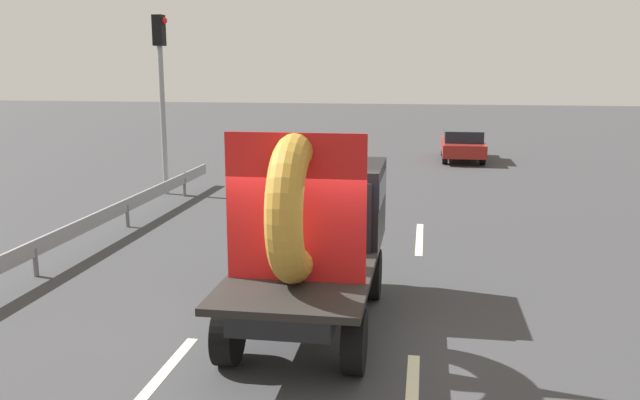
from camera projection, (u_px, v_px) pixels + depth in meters
name	position (u px, v px, depth m)	size (l,w,h in m)	color
ground_plane	(306.00, 339.00, 9.86)	(120.00, 120.00, 0.00)	#38383A
flatbed_truck	(316.00, 220.00, 10.59)	(2.02, 4.67, 3.10)	black
distant_sedan	(463.00, 144.00, 28.08)	(1.72, 4.00, 1.31)	black
traffic_light	(161.00, 78.00, 20.21)	(0.42, 0.36, 5.41)	gray
guardrail	(87.00, 225.00, 14.60)	(0.10, 16.06, 0.71)	gray
lane_dash_left_near	(167.00, 369.00, 8.88)	(2.02, 0.16, 0.01)	beige
lane_dash_left_far	(290.00, 225.00, 16.79)	(2.46, 0.16, 0.01)	beige
lane_dash_right_near	(412.00, 398.00, 8.09)	(2.46, 0.16, 0.01)	beige
lane_dash_right_far	(419.00, 238.00, 15.52)	(2.90, 0.16, 0.01)	beige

